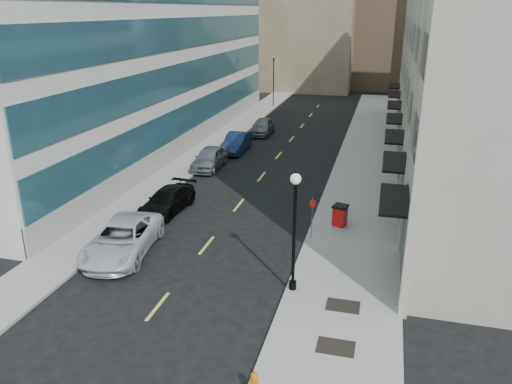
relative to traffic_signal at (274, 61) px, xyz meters
The scene contains 21 objects.
ground 48.65m from the traffic_signal, 83.46° to the right, with size 160.00×160.00×0.00m, color black.
sidewalk_right 31.38m from the traffic_signal, 65.10° to the right, with size 5.00×80.00×0.15m, color #9B988D.
sidewalk_left 28.58m from the traffic_signal, 92.05° to the right, with size 3.00×80.00×0.15m, color #9B988D.
building_right 30.91m from the traffic_signal, 43.12° to the right, with size 15.30×46.50×18.25m.
building_left 23.84m from the traffic_signal, 116.45° to the right, with size 16.14×46.00×20.00m.
skyline_tan_far 31.63m from the traffic_signal, 105.82° to the left, with size 12.00×14.00×22.00m, color #9A8765.
skyline_stone 29.91m from the traffic_signal, 37.45° to the left, with size 10.00×14.00×20.00m, color #B3AB97.
grate_mid 49.11m from the traffic_signal, 74.43° to the right, with size 1.40×1.00×0.01m, color black.
grate_far 46.43m from the traffic_signal, 73.49° to the right, with size 1.40×1.00×0.01m, color black.
road_centerline 32.00m from the traffic_signal, 79.94° to the right, with size 0.15×68.20×0.01m.
traffic_signal is the anchor object (origin of this frame).
car_white_van 42.32m from the traffic_signal, 87.64° to the right, with size 2.80×6.07×1.69m, color silver.
car_black_pickup 36.52m from the traffic_signal, 87.55° to the right, with size 2.01×4.95×1.44m, color black.
car_silver_sedan 27.46m from the traffic_signal, 87.83° to the right, with size 1.98×4.92×1.68m, color gray.
car_blue_sedan 22.33m from the traffic_signal, 85.63° to the right, with size 1.72×4.93×1.62m, color navy.
car_grey_sedan 15.84m from the traffic_signal, 81.22° to the right, with size 1.92×4.77×1.63m, color slate.
fire_hydrant 51.41m from the traffic_signal, 77.81° to the right, with size 0.34×0.34×0.84m.
trash_bin 38.19m from the traffic_signal, 71.37° to the right, with size 0.96×0.96×1.25m.
lamppost 44.78m from the traffic_signal, 76.02° to the right, with size 0.46×0.46×5.51m.
sign_post 39.72m from the traffic_signal, 74.14° to the right, with size 0.28×0.06×2.37m.
urn_planter 36.22m from the traffic_signal, 65.10° to the right, with size 0.64×0.64×0.88m.
Camera 1 is at (8.64, -14.48, 11.82)m, focal length 35.00 mm.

